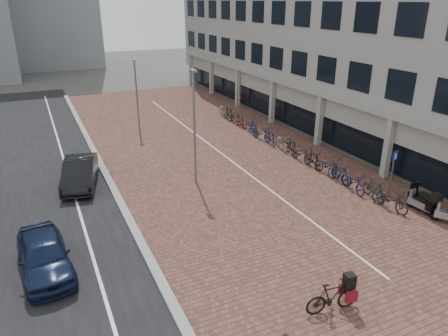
{
  "coord_description": "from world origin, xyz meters",
  "views": [
    {
      "loc": [
        -8.1,
        -11.43,
        9.13
      ],
      "look_at": [
        0.0,
        6.0,
        1.3
      ],
      "focal_mm": 33.34,
      "sensor_mm": 36.0,
      "label": 1
    }
  ],
  "objects_px": {
    "hero_bike": "(332,296)",
    "scooter_front": "(421,202)",
    "scooter_mid": "(423,199)",
    "parking_sign": "(393,166)",
    "car_dark": "(80,172)",
    "car_navy": "(44,255)"
  },
  "relations": [
    {
      "from": "hero_bike",
      "to": "scooter_front",
      "type": "bearing_deg",
      "value": -57.79
    },
    {
      "from": "scooter_mid",
      "to": "parking_sign",
      "type": "distance_m",
      "value": 2.24
    },
    {
      "from": "hero_bike",
      "to": "scooter_mid",
      "type": "xyz_separation_m",
      "value": [
        8.03,
        3.61,
        0.05
      ]
    },
    {
      "from": "car_dark",
      "to": "scooter_mid",
      "type": "relative_size",
      "value": 2.44
    },
    {
      "from": "hero_bike",
      "to": "scooter_mid",
      "type": "distance_m",
      "value": 8.8
    },
    {
      "from": "car_navy",
      "to": "scooter_mid",
      "type": "relative_size",
      "value": 2.29
    },
    {
      "from": "car_dark",
      "to": "scooter_front",
      "type": "bearing_deg",
      "value": -22.14
    },
    {
      "from": "parking_sign",
      "to": "scooter_front",
      "type": "bearing_deg",
      "value": -116.28
    },
    {
      "from": "car_dark",
      "to": "hero_bike",
      "type": "relative_size",
      "value": 2.36
    },
    {
      "from": "parking_sign",
      "to": "car_navy",
      "type": "bearing_deg",
      "value": 158.97
    },
    {
      "from": "scooter_front",
      "to": "scooter_mid",
      "type": "xyz_separation_m",
      "value": [
        0.12,
        0.02,
        0.13
      ]
    },
    {
      "from": "car_dark",
      "to": "scooter_front",
      "type": "distance_m",
      "value": 16.85
    },
    {
      "from": "hero_bike",
      "to": "parking_sign",
      "type": "bearing_deg",
      "value": -47.33
    },
    {
      "from": "car_navy",
      "to": "car_dark",
      "type": "distance_m",
      "value": 7.62
    },
    {
      "from": "hero_bike",
      "to": "car_navy",
      "type": "bearing_deg",
      "value": 61.0
    },
    {
      "from": "parking_sign",
      "to": "hero_bike",
      "type": "bearing_deg",
      "value": -165.07
    },
    {
      "from": "scooter_front",
      "to": "scooter_mid",
      "type": "relative_size",
      "value": 0.79
    },
    {
      "from": "car_navy",
      "to": "hero_bike",
      "type": "distance_m",
      "value": 9.99
    },
    {
      "from": "car_dark",
      "to": "car_navy",
      "type": "bearing_deg",
      "value": -93.22
    },
    {
      "from": "car_navy",
      "to": "hero_bike",
      "type": "bearing_deg",
      "value": -41.59
    },
    {
      "from": "car_navy",
      "to": "car_dark",
      "type": "xyz_separation_m",
      "value": [
        2.14,
        7.32,
        0.02
      ]
    },
    {
      "from": "scooter_mid",
      "to": "parking_sign",
      "type": "height_order",
      "value": "parking_sign"
    }
  ]
}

